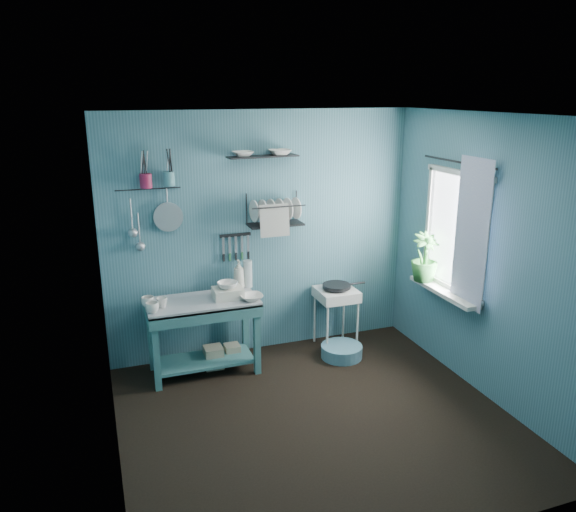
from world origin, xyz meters
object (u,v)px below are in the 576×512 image
object	(u,v)px
mug_right	(148,302)
hotplate_stand	(336,318)
dish_rack	(275,210)
floor_basin	(342,351)
work_counter	(204,336)
soap_bottle	(239,275)
storage_tin_small	(232,354)
wash_tub	(228,293)
utensil_cup_magenta	(146,181)
water_bottle	(248,274)
mug_mid	(162,303)
storage_tin_large	(214,357)
mug_left	(152,308)
colander	(168,217)
potted_plant	(425,257)
frying_pan	(337,286)
utensil_cup_teal	(169,179)

from	to	relation	value
mug_right	hotplate_stand	world-z (taller)	mug_right
dish_rack	floor_basin	xyz separation A→B (m)	(0.59, -0.39, -1.47)
work_counter	soap_bottle	size ratio (longest dim) A/B	3.54
soap_bottle	storage_tin_small	xyz separation A→B (m)	(-0.12, -0.12, -0.80)
wash_tub	storage_tin_small	xyz separation A→B (m)	(0.05, 0.10, -0.70)
utensil_cup_magenta	floor_basin	world-z (taller)	utensil_cup_magenta
hotplate_stand	dish_rack	distance (m)	1.37
water_bottle	hotplate_stand	bearing A→B (deg)	-7.51
mug_mid	floor_basin	distance (m)	1.93
mug_mid	storage_tin_large	bearing A→B (deg)	12.91
mug_left	storage_tin_small	xyz separation A→B (m)	(0.78, 0.24, -0.70)
work_counter	colander	size ratio (longest dim) A/B	3.78
wash_tub	floor_basin	bearing A→B (deg)	-7.70
floor_basin	storage_tin_small	bearing A→B (deg)	166.94
work_counter	potted_plant	bearing A→B (deg)	-22.01
utensil_cup_magenta	storage_tin_small	distance (m)	1.92
water_bottle	storage_tin_small	bearing A→B (deg)	-147.53
frying_pan	utensil_cup_teal	bearing A→B (deg)	174.38
wash_tub	hotplate_stand	bearing A→B (deg)	5.55
water_bottle	utensil_cup_teal	bearing A→B (deg)	176.82
mug_left	floor_basin	bearing A→B (deg)	-0.49
utensil_cup_teal	potted_plant	world-z (taller)	utensil_cup_teal
mug_right	soap_bottle	distance (m)	0.95
dish_rack	utensil_cup_teal	size ratio (longest dim) A/B	4.23
mug_mid	storage_tin_large	size ratio (longest dim) A/B	0.45
mug_right	utensil_cup_magenta	xyz separation A→B (m)	(0.08, 0.26, 1.08)
utensil_cup_magenta	storage_tin_large	size ratio (longest dim) A/B	0.59
mug_mid	utensil_cup_teal	distance (m)	1.15
frying_pan	colander	bearing A→B (deg)	173.45
utensil_cup_magenta	colander	world-z (taller)	utensil_cup_magenta
mug_mid	colander	size ratio (longest dim) A/B	0.36
mug_mid	floor_basin	bearing A→B (deg)	-3.72
work_counter	colander	world-z (taller)	colander
mug_left	utensil_cup_magenta	world-z (taller)	utensil_cup_magenta
wash_tub	dish_rack	xyz separation A→B (m)	(0.56, 0.23, 0.73)
frying_pan	mug_right	bearing A→B (deg)	-177.16
wash_tub	water_bottle	size ratio (longest dim) A/B	1.00
hotplate_stand	utensil_cup_teal	size ratio (longest dim) A/B	5.01
work_counter	utensil_cup_teal	xyz separation A→B (m)	(-0.21, 0.26, 1.51)
frying_pan	storage_tin_large	distance (m)	1.47
colander	storage_tin_small	distance (m)	1.53
soap_bottle	colander	size ratio (longest dim) A/B	1.07
work_counter	utensil_cup_teal	distance (m)	1.55
dish_rack	wash_tub	bearing A→B (deg)	-155.17
mug_mid	frying_pan	distance (m)	1.84
wash_tub	frying_pan	world-z (taller)	wash_tub
colander	storage_tin_large	world-z (taller)	colander
colander	storage_tin_large	size ratio (longest dim) A/B	1.27
work_counter	wash_tub	size ratio (longest dim) A/B	3.78
potted_plant	storage_tin_small	distance (m)	2.17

